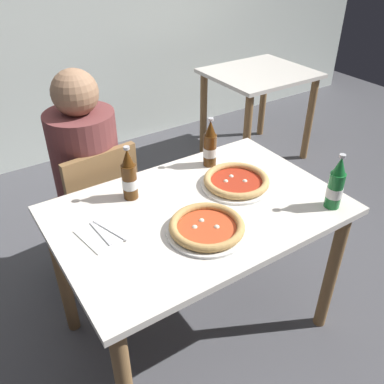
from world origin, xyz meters
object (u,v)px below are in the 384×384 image
(dining_table_main, at_px, (198,229))
(dining_table_background, at_px, (258,90))
(beer_bottle_center, at_px, (210,146))
(beer_bottle_right, at_px, (336,185))
(diner_seated, at_px, (90,187))
(pizza_marinara_far, at_px, (236,181))
(beer_bottle_left, at_px, (129,177))
(napkin_with_cutlery, at_px, (106,232))
(pizza_margherita_near, at_px, (207,227))
(chair_behind_table, at_px, (97,207))

(dining_table_main, bearing_deg, dining_table_background, 41.27)
(beer_bottle_center, height_order, beer_bottle_right, same)
(diner_seated, relative_size, pizza_marinara_far, 3.73)
(beer_bottle_left, xyz_separation_m, napkin_with_cutlery, (-0.19, -0.17, -0.10))
(pizza_margherita_near, relative_size, pizza_marinara_far, 0.99)
(diner_seated, distance_m, pizza_margherita_near, 0.85)
(pizza_marinara_far, height_order, beer_bottle_center, beer_bottle_center)
(dining_table_main, height_order, napkin_with_cutlery, napkin_with_cutlery)
(dining_table_main, xyz_separation_m, beer_bottle_right, (0.48, -0.30, 0.22))
(dining_table_background, bearing_deg, pizza_margherita_near, -136.76)
(beer_bottle_center, bearing_deg, diner_seated, 141.71)
(beer_bottle_center, bearing_deg, pizza_margherita_near, -126.50)
(dining_table_background, height_order, pizza_marinara_far, pizza_marinara_far)
(napkin_with_cutlery, bearing_deg, chair_behind_table, 74.09)
(chair_behind_table, bearing_deg, pizza_margherita_near, 97.74)
(chair_behind_table, height_order, pizza_marinara_far, chair_behind_table)
(chair_behind_table, xyz_separation_m, dining_table_background, (1.69, 0.66, 0.11))
(chair_behind_table, distance_m, beer_bottle_left, 0.54)
(diner_seated, bearing_deg, pizza_margherita_near, -77.42)
(beer_bottle_left, height_order, beer_bottle_right, same)
(chair_behind_table, distance_m, beer_bottle_right, 1.22)
(chair_behind_table, height_order, diner_seated, diner_seated)
(beer_bottle_left, bearing_deg, chair_behind_table, 95.22)
(dining_table_background, bearing_deg, pizza_marinara_far, -134.69)
(dining_table_main, height_order, beer_bottle_right, beer_bottle_right)
(chair_behind_table, xyz_separation_m, beer_bottle_right, (0.71, -0.91, 0.37))
(beer_bottle_right, bearing_deg, dining_table_main, 147.73)
(beer_bottle_right, height_order, napkin_with_cutlery, beer_bottle_right)
(beer_bottle_right, bearing_deg, dining_table_background, 58.19)
(chair_behind_table, bearing_deg, pizza_marinara_far, 125.28)
(pizza_margherita_near, relative_size, napkin_with_cutlery, 1.55)
(beer_bottle_right, relative_size, napkin_with_cutlery, 1.19)
(beer_bottle_left, bearing_deg, diner_seated, 95.46)
(chair_behind_table, relative_size, pizza_marinara_far, 2.62)
(diner_seated, xyz_separation_m, napkin_with_cutlery, (-0.15, -0.60, 0.17))
(diner_seated, xyz_separation_m, pizza_marinara_far, (0.48, -0.61, 0.19))
(beer_bottle_right, bearing_deg, pizza_margherita_near, 164.51)
(chair_behind_table, relative_size, beer_bottle_right, 3.44)
(napkin_with_cutlery, bearing_deg, dining_table_background, 33.39)
(dining_table_main, bearing_deg, chair_behind_table, 111.32)
(beer_bottle_center, xyz_separation_m, napkin_with_cutlery, (-0.64, -0.21, -0.10))
(pizza_margherita_near, bearing_deg, pizza_marinara_far, 33.40)
(diner_seated, relative_size, pizza_margherita_near, 3.78)
(dining_table_main, relative_size, pizza_margherita_near, 3.75)
(pizza_margherita_near, distance_m, beer_bottle_center, 0.53)
(chair_behind_table, bearing_deg, beer_bottle_right, 122.91)
(chair_behind_table, distance_m, beer_bottle_center, 0.70)
(beer_bottle_left, xyz_separation_m, beer_bottle_center, (0.45, 0.05, 0.00))
(pizza_margherita_near, bearing_deg, beer_bottle_left, 110.34)
(dining_table_background, distance_m, pizza_marinara_far, 1.73)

